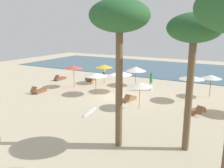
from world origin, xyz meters
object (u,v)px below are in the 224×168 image
(umbrella_1, at_px, (136,69))
(umbrella_7, at_px, (140,84))
(umbrella_2, at_px, (121,73))
(umbrella_4, at_px, (74,67))
(palm_3, at_px, (194,33))
(umbrella_0, at_px, (104,66))
(person_1, at_px, (104,71))
(palm_1, at_px, (120,20))
(lounger_1, at_px, (91,79))
(umbrella_6, at_px, (211,77))
(lounger_2, at_px, (129,99))
(surfboard, at_px, (90,112))
(lounger_0, at_px, (60,78))
(umbrella_3, at_px, (192,77))
(lounger_4, at_px, (197,111))
(umbrella_5, at_px, (96,75))
(lounger_3, at_px, (39,91))
(person_0, at_px, (151,81))

(umbrella_1, relative_size, umbrella_7, 1.08)
(umbrella_7, bearing_deg, umbrella_2, 133.08)
(umbrella_4, height_order, palm_3, palm_3)
(umbrella_0, xyz_separation_m, umbrella_7, (6.84, -6.09, -0.06))
(person_1, relative_size, palm_1, 0.23)
(umbrella_4, relative_size, lounger_1, 1.37)
(umbrella_4, xyz_separation_m, umbrella_6, (13.17, 3.09, -0.29))
(lounger_2, height_order, surfboard, lounger_2)
(lounger_0, bearing_deg, umbrella_1, 10.89)
(lounger_1, relative_size, person_1, 1.00)
(umbrella_3, relative_size, lounger_4, 1.26)
(umbrella_2, distance_m, umbrella_3, 6.59)
(umbrella_6, height_order, palm_3, palm_3)
(palm_3, height_order, surfboard, palm_3)
(umbrella_5, height_order, lounger_4, umbrella_5)
(umbrella_3, height_order, umbrella_7, umbrella_3)
(umbrella_5, bearing_deg, lounger_1, 128.12)
(umbrella_7, distance_m, person_1, 12.46)
(umbrella_3, relative_size, lounger_3, 1.28)
(umbrella_7, relative_size, person_1, 1.24)
(lounger_0, relative_size, lounger_1, 1.02)
(umbrella_1, relative_size, surfboard, 0.95)
(umbrella_1, xyz_separation_m, lounger_0, (-9.23, -1.78, -1.68))
(person_0, bearing_deg, umbrella_5, -136.19)
(person_1, xyz_separation_m, surfboard, (5.66, -11.56, -0.82))
(palm_1, bearing_deg, umbrella_3, 80.08)
(lounger_1, height_order, lounger_4, lounger_1)
(person_1, bearing_deg, umbrella_0, -58.95)
(person_0, xyz_separation_m, palm_1, (2.40, -11.69, 5.57))
(umbrella_3, relative_size, umbrella_5, 1.03)
(umbrella_0, relative_size, lounger_3, 1.25)
(umbrella_3, bearing_deg, umbrella_1, 155.35)
(umbrella_4, height_order, umbrella_7, umbrella_4)
(umbrella_2, distance_m, person_0, 3.20)
(umbrella_4, bearing_deg, umbrella_6, 13.22)
(umbrella_2, xyz_separation_m, lounger_3, (-6.88, -4.14, -1.74))
(umbrella_3, xyz_separation_m, umbrella_5, (-8.22, -2.25, -0.14))
(lounger_4, relative_size, person_0, 0.95)
(umbrella_2, bearing_deg, surfboard, -84.89)
(lounger_0, distance_m, palm_3, 20.60)
(umbrella_1, height_order, palm_1, palm_1)
(umbrella_5, relative_size, lounger_2, 1.23)
(umbrella_1, bearing_deg, umbrella_4, -145.02)
(umbrella_0, xyz_separation_m, umbrella_3, (9.94, -2.14, 0.08))
(umbrella_7, bearing_deg, lounger_4, 15.01)
(lounger_2, bearing_deg, lounger_4, -3.00)
(person_1, xyz_separation_m, palm_3, (13.15, -13.82, 5.06))
(lounger_4, bearing_deg, umbrella_3, 110.47)
(palm_1, bearing_deg, lounger_1, 129.06)
(person_0, relative_size, palm_1, 0.25)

